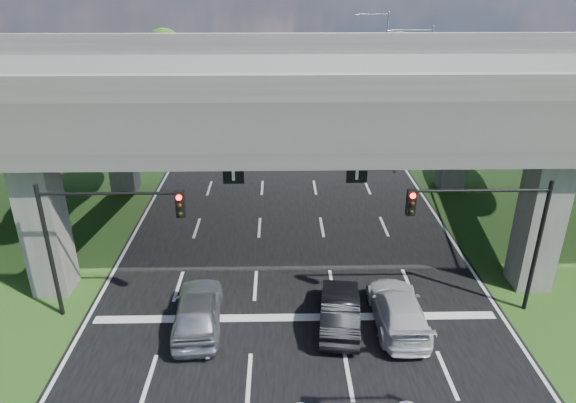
{
  "coord_description": "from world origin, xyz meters",
  "views": [
    {
      "loc": [
        -0.68,
        -14.38,
        13.35
      ],
      "look_at": [
        -0.22,
        8.55,
        3.19
      ],
      "focal_mm": 32.0,
      "sensor_mm": 36.0,
      "label": 1
    }
  ],
  "objects_px": {
    "signal_right": "(490,223)",
    "car_silver": "(198,310)",
    "car_white": "(398,309)",
    "car_dark": "(340,310)",
    "streetlight_far": "(422,84)",
    "signal_left": "(99,227)",
    "streetlight_beyond": "(382,54)"
  },
  "relations": [
    {
      "from": "signal_right",
      "to": "streetlight_beyond",
      "type": "distance_m",
      "value": 36.17
    },
    {
      "from": "signal_right",
      "to": "car_silver",
      "type": "relative_size",
      "value": 1.25
    },
    {
      "from": "signal_right",
      "to": "streetlight_beyond",
      "type": "relative_size",
      "value": 0.6
    },
    {
      "from": "signal_right",
      "to": "signal_left",
      "type": "height_order",
      "value": "same"
    },
    {
      "from": "car_dark",
      "to": "car_white",
      "type": "relative_size",
      "value": 0.89
    },
    {
      "from": "streetlight_far",
      "to": "streetlight_beyond",
      "type": "relative_size",
      "value": 1.0
    },
    {
      "from": "car_silver",
      "to": "car_dark",
      "type": "distance_m",
      "value": 5.81
    },
    {
      "from": "streetlight_beyond",
      "to": "signal_right",
      "type": "bearing_deg",
      "value": -93.61
    },
    {
      "from": "signal_left",
      "to": "streetlight_far",
      "type": "xyz_separation_m",
      "value": [
        17.92,
        20.06,
        1.66
      ]
    },
    {
      "from": "signal_right",
      "to": "streetlight_far",
      "type": "distance_m",
      "value": 20.25
    },
    {
      "from": "signal_left",
      "to": "streetlight_beyond",
      "type": "relative_size",
      "value": 0.6
    },
    {
      "from": "signal_right",
      "to": "car_dark",
      "type": "relative_size",
      "value": 1.36
    },
    {
      "from": "car_dark",
      "to": "car_white",
      "type": "height_order",
      "value": "car_dark"
    },
    {
      "from": "signal_left",
      "to": "car_dark",
      "type": "distance_m",
      "value": 10.26
    },
    {
      "from": "streetlight_beyond",
      "to": "car_dark",
      "type": "bearing_deg",
      "value": -102.64
    },
    {
      "from": "signal_left",
      "to": "streetlight_far",
      "type": "height_order",
      "value": "streetlight_far"
    },
    {
      "from": "signal_right",
      "to": "car_dark",
      "type": "distance_m",
      "value": 7.0
    },
    {
      "from": "signal_right",
      "to": "streetlight_beyond",
      "type": "xyz_separation_m",
      "value": [
        2.27,
        36.06,
        1.66
      ]
    },
    {
      "from": "signal_right",
      "to": "streetlight_far",
      "type": "height_order",
      "value": "streetlight_far"
    },
    {
      "from": "signal_right",
      "to": "streetlight_far",
      "type": "xyz_separation_m",
      "value": [
        2.27,
        20.06,
        1.66
      ]
    },
    {
      "from": "car_silver",
      "to": "signal_right",
      "type": "bearing_deg",
      "value": -179.26
    },
    {
      "from": "car_white",
      "to": "streetlight_beyond",
      "type": "bearing_deg",
      "value": -98.93
    },
    {
      "from": "car_silver",
      "to": "car_white",
      "type": "height_order",
      "value": "car_silver"
    },
    {
      "from": "streetlight_beyond",
      "to": "car_silver",
      "type": "height_order",
      "value": "streetlight_beyond"
    },
    {
      "from": "car_dark",
      "to": "car_white",
      "type": "bearing_deg",
      "value": -173.27
    },
    {
      "from": "signal_left",
      "to": "streetlight_beyond",
      "type": "bearing_deg",
      "value": 63.57
    },
    {
      "from": "car_white",
      "to": "car_dark",
      "type": "bearing_deg",
      "value": 0.13
    },
    {
      "from": "streetlight_far",
      "to": "car_white",
      "type": "xyz_separation_m",
      "value": [
        -5.9,
        -21.0,
        -5.1
      ]
    },
    {
      "from": "streetlight_far",
      "to": "streetlight_beyond",
      "type": "bearing_deg",
      "value": 90.0
    },
    {
      "from": "streetlight_far",
      "to": "car_dark",
      "type": "distance_m",
      "value": 23.15
    },
    {
      "from": "signal_left",
      "to": "car_white",
      "type": "bearing_deg",
      "value": -4.48
    },
    {
      "from": "signal_right",
      "to": "car_white",
      "type": "height_order",
      "value": "signal_right"
    }
  ]
}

